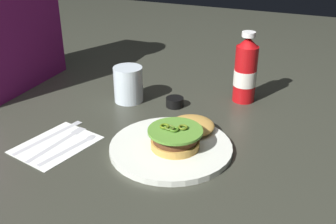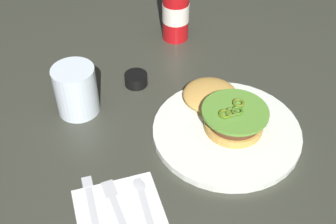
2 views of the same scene
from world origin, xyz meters
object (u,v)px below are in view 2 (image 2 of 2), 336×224
spoon_utensil (145,203)px  water_glass (76,90)px  dinner_plate (226,131)px  fork_utensil (120,215)px  burger_sandwich (225,110)px  ketchup_bottle (176,5)px  butter_knife (94,217)px  condiment_cup (136,79)px

spoon_utensil → water_glass: bearing=0.7°
dinner_plate → fork_utensil: bearing=103.7°
burger_sandwich → fork_utensil: (-0.10, 0.28, -0.03)m
burger_sandwich → ketchup_bottle: bearing=-13.9°
burger_sandwich → water_glass: size_ratio=2.03×
spoon_utensil → ketchup_bottle: bearing=-37.1°
water_glass → burger_sandwich: bearing=-127.9°
dinner_plate → water_glass: size_ratio=2.77×
burger_sandwich → water_glass: bearing=52.1°
dinner_plate → spoon_utensil: 0.23m
spoon_utensil → dinner_plate: bearing=-73.2°
dinner_plate → butter_knife: size_ratio=1.40×
spoon_utensil → fork_utensil: (0.00, 0.05, -0.00)m
water_glass → condiment_cup: (0.01, -0.14, -0.04)m
burger_sandwich → condiment_cup: bearing=25.7°
butter_knife → ketchup_bottle: bearing=-45.2°
butter_knife → water_glass: bearing=-17.1°
dinner_plate → ketchup_bottle: bearing=-15.2°
spoon_utensil → butter_knife: (0.02, 0.08, 0.00)m
water_glass → spoon_utensil: 0.29m
fork_utensil → butter_knife: same height
dinner_plate → fork_utensil: size_ratio=1.51×
spoon_utensil → butter_knife: size_ratio=0.84×
dinner_plate → fork_utensil: (-0.06, 0.27, -0.00)m
ketchup_bottle → water_glass: size_ratio=1.99×
dinner_plate → water_glass: (0.22, 0.22, 0.05)m
burger_sandwich → condiment_cup: size_ratio=4.15×
dinner_plate → butter_knife: 0.31m
water_glass → butter_knife: bearing=162.9°
ketchup_bottle → spoon_utensil: (-0.41, 0.31, -0.09)m
condiment_cup → butter_knife: 0.36m
burger_sandwich → butter_knife: (-0.08, 0.32, -0.03)m
burger_sandwich → condiment_cup: 0.22m
spoon_utensil → burger_sandwich: bearing=-67.6°
fork_utensil → burger_sandwich: bearing=-71.3°
ketchup_bottle → condiment_cup: size_ratio=4.08×
dinner_plate → water_glass: 0.31m
burger_sandwich → spoon_utensil: bearing=112.4°
burger_sandwich → ketchup_bottle: 0.33m
dinner_plate → condiment_cup: (0.23, 0.08, 0.01)m
water_glass → ketchup_bottle: bearing=-67.4°
burger_sandwich → butter_knife: bearing=103.8°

